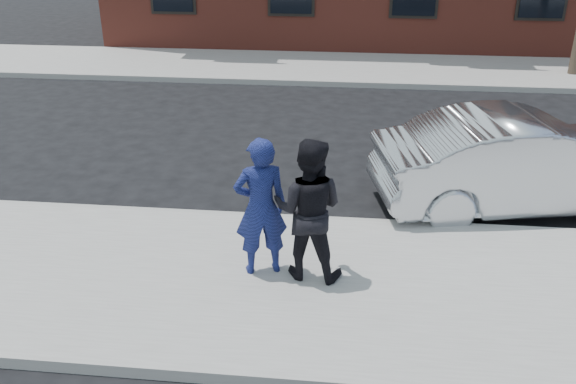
# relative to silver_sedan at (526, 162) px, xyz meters

# --- Properties ---
(ground) EXTENTS (100.00, 100.00, 0.00)m
(ground) POSITION_rel_silver_sedan_xyz_m (-1.12, -2.56, -0.79)
(ground) COLOR black
(ground) RESTS_ON ground
(near_sidewalk) EXTENTS (50.00, 3.50, 0.15)m
(near_sidewalk) POSITION_rel_silver_sedan_xyz_m (-1.12, -2.81, -0.71)
(near_sidewalk) COLOR gray
(near_sidewalk) RESTS_ON ground
(near_curb) EXTENTS (50.00, 0.10, 0.15)m
(near_curb) POSITION_rel_silver_sedan_xyz_m (-1.12, -1.01, -0.71)
(near_curb) COLOR #999691
(near_curb) RESTS_ON ground
(far_sidewalk) EXTENTS (50.00, 3.50, 0.15)m
(far_sidewalk) POSITION_rel_silver_sedan_xyz_m (-1.12, 8.69, -0.71)
(far_sidewalk) COLOR gray
(far_sidewalk) RESTS_ON ground
(far_curb) EXTENTS (50.00, 0.10, 0.15)m
(far_curb) POSITION_rel_silver_sedan_xyz_m (-1.12, 6.89, -0.71)
(far_curb) COLOR #999691
(far_curb) RESTS_ON ground
(silver_sedan) EXTENTS (5.02, 2.62, 1.58)m
(silver_sedan) POSITION_rel_silver_sedan_xyz_m (0.00, 0.00, 0.00)
(silver_sedan) COLOR #B7BABF
(silver_sedan) RESTS_ON ground
(man_hoodie) EXTENTS (0.78, 0.63, 1.85)m
(man_hoodie) POSITION_rel_silver_sedan_xyz_m (-3.89, -2.57, 0.29)
(man_hoodie) COLOR navy
(man_hoodie) RESTS_ON near_sidewalk
(man_peacoat) EXTENTS (0.99, 0.82, 1.87)m
(man_peacoat) POSITION_rel_silver_sedan_xyz_m (-3.28, -2.59, 0.30)
(man_peacoat) COLOR black
(man_peacoat) RESTS_ON near_sidewalk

